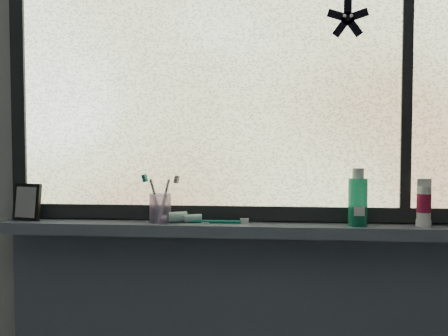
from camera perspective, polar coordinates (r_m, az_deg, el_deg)
wall_back at (r=1.79m, az=0.81°, el=1.36°), size 3.00×0.01×2.50m
windowsill at (r=1.74m, az=0.61°, el=-6.97°), size 1.62×0.14×0.04m
window_pane at (r=1.78m, az=0.76°, el=10.39°), size 1.50×0.01×1.00m
frame_bottom at (r=1.78m, az=0.74°, el=-5.12°), size 1.60×0.03×0.05m
frame_left at (r=1.99m, az=-22.37°, el=9.36°), size 0.05×0.03×1.10m
frame_mullion at (r=1.83m, az=20.15°, el=10.02°), size 0.03×0.03×1.00m
starfish_sticker at (r=1.82m, az=13.95°, el=16.26°), size 0.15×0.02×0.15m
vanity_mirror at (r=1.93m, az=-21.57°, el=-3.62°), size 0.11×0.07×0.13m
toothpaste_tube at (r=1.75m, az=-4.64°, el=-5.61°), size 0.21×0.12×0.04m
toothbrush_cup at (r=1.76m, az=-7.30°, el=-4.57°), size 0.10×0.10×0.10m
toothbrush_lying at (r=1.74m, az=-1.24°, el=-6.04°), size 0.24×0.02×0.02m
mouthwash_bottle at (r=1.73m, az=15.05°, el=-3.22°), size 0.07×0.07×0.16m
cream_tube at (r=1.79m, az=21.88°, el=-3.51°), size 0.06×0.06×0.11m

